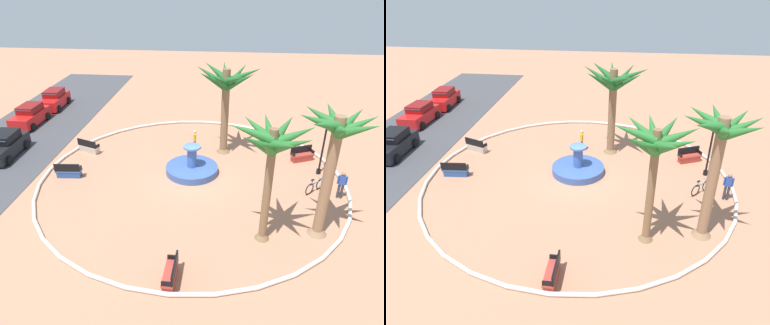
% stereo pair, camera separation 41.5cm
% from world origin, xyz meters
% --- Properties ---
extents(ground_plane, '(80.00, 80.00, 0.00)m').
position_xyz_m(ground_plane, '(0.00, 0.00, 0.00)').
color(ground_plane, tan).
extents(plaza_curb, '(18.76, 18.76, 0.20)m').
position_xyz_m(plaza_curb, '(0.00, 0.00, 0.10)').
color(plaza_curb, silver).
rests_on(plaza_curb, ground).
extents(fountain, '(3.33, 3.33, 1.88)m').
position_xyz_m(fountain, '(0.74, 0.08, 0.29)').
color(fountain, '#38569E').
rests_on(fountain, ground).
extents(palm_tree_near_fountain, '(3.76, 3.84, 6.03)m').
position_xyz_m(palm_tree_near_fountain, '(-5.32, -3.93, 4.87)').
color(palm_tree_near_fountain, brown).
rests_on(palm_tree_near_fountain, ground).
extents(palm_tree_by_curb, '(4.47, 4.59, 6.20)m').
position_xyz_m(palm_tree_by_curb, '(3.97, -1.85, 4.68)').
color(palm_tree_by_curb, brown).
rests_on(palm_tree_by_curb, ground).
extents(palm_tree_mid_plaza, '(3.54, 3.49, 6.44)m').
position_xyz_m(palm_tree_mid_plaza, '(-4.66, -6.66, 4.78)').
color(palm_tree_mid_plaza, '#8E6B4C').
rests_on(palm_tree_mid_plaza, ground).
extents(bench_east, '(1.04, 1.67, 1.00)m').
position_xyz_m(bench_east, '(2.92, 7.69, 0.35)').
color(bench_east, beige).
rests_on(bench_east, ground).
extents(bench_west, '(1.60, 0.51, 1.00)m').
position_xyz_m(bench_west, '(-8.47, 0.04, 0.35)').
color(bench_west, '#B73D33').
rests_on(bench_west, ground).
extents(bench_north, '(0.62, 1.63, 1.00)m').
position_xyz_m(bench_north, '(-0.61, 7.72, 0.35)').
color(bench_north, '#335BA8').
rests_on(bench_north, ground).
extents(bench_southeast, '(1.09, 1.67, 1.00)m').
position_xyz_m(bench_southeast, '(3.14, -7.22, 0.35)').
color(bench_southeast, '#B73D33').
rests_on(bench_southeast, ground).
extents(lamppost, '(0.32, 0.32, 3.88)m').
position_xyz_m(lamppost, '(1.41, -8.00, 2.27)').
color(lamppost, black).
rests_on(lamppost, ground).
extents(bicycle_red_frame, '(1.21, 1.31, 0.94)m').
position_xyz_m(bicycle_red_frame, '(-0.81, -7.31, 0.38)').
color(bicycle_red_frame, black).
rests_on(bicycle_red_frame, ground).
extents(person_cyclist_helmet, '(0.27, 0.52, 1.68)m').
position_xyz_m(person_cyclist_helmet, '(-1.32, -8.59, 0.94)').
color(person_cyclist_helmet, '#33333D').
rests_on(person_cyclist_helmet, ground).
extents(person_cyclist_photo, '(0.53, 0.22, 1.59)m').
position_xyz_m(person_cyclist_photo, '(3.96, 0.21, 0.89)').
color(person_cyclist_photo, '#33333D').
rests_on(person_cyclist_photo, ground).
extents(parked_car_second, '(4.06, 2.04, 1.67)m').
position_xyz_m(parked_car_second, '(1.79, 13.25, 0.78)').
color(parked_car_second, black).
rests_on(parked_car_second, ground).
extents(parked_car_third, '(4.03, 1.98, 1.67)m').
position_xyz_m(parked_car_third, '(7.53, 14.41, 0.78)').
color(parked_car_third, red).
rests_on(parked_car_third, ground).
extents(parked_car_rightmost, '(4.09, 2.10, 1.67)m').
position_xyz_m(parked_car_rightmost, '(11.86, 14.28, 0.78)').
color(parked_car_rightmost, red).
rests_on(parked_car_rightmost, ground).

